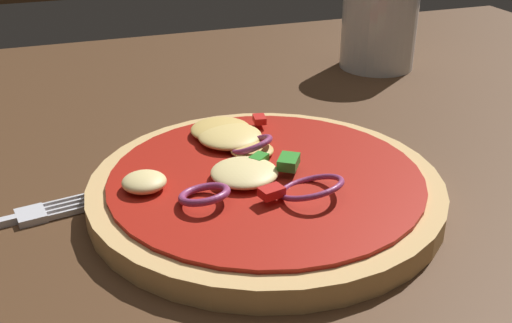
% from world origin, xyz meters
% --- Properties ---
extents(dining_table, '(1.17, 0.91, 0.04)m').
position_xyz_m(dining_table, '(0.00, 0.00, 0.02)').
color(dining_table, '#4C301C').
rests_on(dining_table, ground).
extents(pizza, '(0.24, 0.24, 0.03)m').
position_xyz_m(pizza, '(0.05, 0.01, 0.05)').
color(pizza, tan).
rests_on(pizza, dining_table).
extents(beer_glass, '(0.08, 0.08, 0.10)m').
position_xyz_m(beer_glass, '(0.27, 0.24, 0.09)').
color(beer_glass, silver).
rests_on(beer_glass, dining_table).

